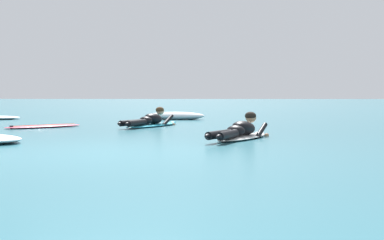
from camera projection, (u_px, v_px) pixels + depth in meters
name	position (u px, v px, depth m)	size (l,w,h in m)	color
ground_plane	(162.00, 119.00, 17.70)	(120.00, 120.00, 0.00)	#2D6B7A
surfer_near	(241.00, 132.00, 10.01)	(1.38, 2.37, 0.53)	white
surfer_far	(150.00, 121.00, 13.72)	(1.42, 2.56, 0.55)	#2DB2D1
drifting_surfboard	(43.00, 126.00, 13.32)	(1.80, 1.72, 0.16)	#E54C66
whitewater_mid_right	(176.00, 116.00, 17.36)	(1.92, 0.85, 0.25)	white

